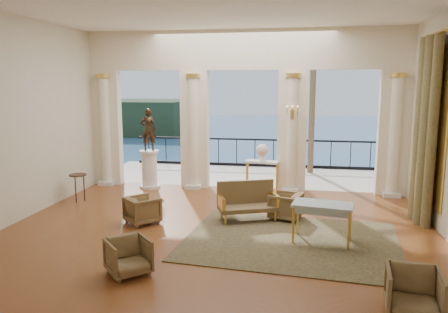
% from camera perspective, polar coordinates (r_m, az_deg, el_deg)
% --- Properties ---
extents(floor, '(9.00, 9.00, 0.00)m').
position_cam_1_polar(floor, '(9.13, -0.85, -9.84)').
color(floor, '#451B08').
rests_on(floor, ground).
extents(room_walls, '(9.00, 9.00, 9.00)m').
position_cam_1_polar(room_walls, '(7.53, -2.51, 8.38)').
color(room_walls, beige).
rests_on(room_walls, ground).
extents(arcade, '(9.00, 0.56, 4.50)m').
position_cam_1_polar(arcade, '(12.40, 2.45, 7.44)').
color(arcade, '#F3E7C3').
rests_on(arcade, ground).
extents(terrace, '(10.00, 3.60, 0.10)m').
position_cam_1_polar(terrace, '(14.68, 3.39, -2.62)').
color(terrace, '#BEB2A0').
rests_on(terrace, ground).
extents(balustrade, '(9.00, 0.06, 1.03)m').
position_cam_1_polar(balustrade, '(16.16, 4.05, 0.15)').
color(balustrade, black).
rests_on(balustrade, terrace).
extents(palm_tree, '(2.00, 2.00, 4.50)m').
position_cam_1_polar(palm_tree, '(15.11, 11.67, 13.34)').
color(palm_tree, '#4C3823').
rests_on(palm_tree, terrace).
extents(headland, '(22.00, 18.00, 6.00)m').
position_cam_1_polar(headland, '(84.81, -12.04, 5.19)').
color(headland, black).
rests_on(headland, sea).
extents(sea, '(160.00, 160.00, 0.00)m').
position_cam_1_polar(sea, '(69.08, 8.51, 1.86)').
color(sea, '#2F5798').
rests_on(sea, ground).
extents(curtain, '(0.33, 1.40, 4.09)m').
position_cam_1_polar(curtain, '(10.37, 24.82, 3.05)').
color(curtain, brown).
rests_on(curtain, ground).
extents(window_frame, '(0.04, 1.60, 3.40)m').
position_cam_1_polar(window_frame, '(10.41, 25.84, 3.45)').
color(window_frame, gold).
rests_on(window_frame, room_walls).
extents(wall_sconce, '(0.30, 0.11, 0.33)m').
position_cam_1_polar(wall_sconce, '(12.00, 8.91, 5.57)').
color(wall_sconce, gold).
rests_on(wall_sconce, arcade).
extents(rug, '(4.32, 3.51, 0.02)m').
position_cam_1_polar(rug, '(8.73, 8.70, -10.83)').
color(rug, '#2F341C').
rests_on(rug, ground).
extents(armchair_a, '(0.86, 0.86, 0.65)m').
position_cam_1_polar(armchair_a, '(7.31, -12.39, -12.41)').
color(armchair_a, '#4B3721').
rests_on(armchair_a, ground).
extents(armchair_b, '(0.76, 0.72, 0.71)m').
position_cam_1_polar(armchair_b, '(6.44, 23.54, -15.80)').
color(armchair_b, '#4B3721').
rests_on(armchair_b, ground).
extents(armchair_c, '(0.77, 0.80, 0.66)m').
position_cam_1_polar(armchair_c, '(9.97, 8.03, -6.26)').
color(armchair_c, '#4B3721').
rests_on(armchair_c, ground).
extents(armchair_d, '(0.88, 0.88, 0.66)m').
position_cam_1_polar(armchair_d, '(9.76, -10.61, -6.69)').
color(armchair_d, '#4B3721').
rests_on(armchair_d, ground).
extents(settee, '(1.42, 1.01, 0.87)m').
position_cam_1_polar(settee, '(9.83, 3.04, -5.82)').
color(settee, '#4B3721').
rests_on(settee, ground).
extents(game_table, '(1.21, 0.79, 0.77)m').
position_cam_1_polar(game_table, '(8.59, 12.77, -6.51)').
color(game_table, '#97B3BF').
rests_on(game_table, ground).
extents(pedestal, '(0.61, 0.61, 1.11)m').
position_cam_1_polar(pedestal, '(12.96, -9.70, -1.73)').
color(pedestal, silver).
rests_on(pedestal, ground).
extents(statue, '(0.50, 0.39, 1.22)m').
position_cam_1_polar(statue, '(12.79, -9.85, 3.50)').
color(statue, '#302215').
rests_on(statue, pedestal).
extents(console_table, '(1.00, 0.56, 0.89)m').
position_cam_1_polar(console_table, '(12.27, 5.00, -1.27)').
color(console_table, silver).
rests_on(console_table, ground).
extents(urn, '(0.36, 0.36, 0.47)m').
position_cam_1_polar(urn, '(12.20, 5.03, 0.68)').
color(urn, white).
rests_on(urn, console_table).
extents(side_table, '(0.44, 0.44, 0.72)m').
position_cam_1_polar(side_table, '(11.89, -18.54, -2.71)').
color(side_table, black).
rests_on(side_table, ground).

